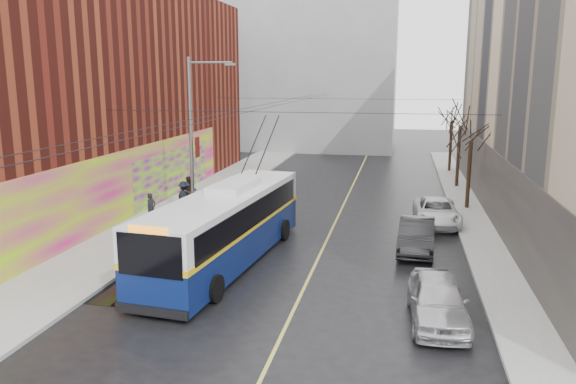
{
  "coord_description": "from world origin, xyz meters",
  "views": [
    {
      "loc": [
        4.95,
        -18.8,
        7.96
      ],
      "look_at": [
        -0.19,
        6.46,
        2.65
      ],
      "focal_mm": 35.0,
      "sensor_mm": 36.0,
      "label": 1
    }
  ],
  "objects_px": {
    "pedestrian_a": "(151,209)",
    "pedestrian_b": "(190,192)",
    "tree_mid": "(461,116)",
    "parked_car_c": "(436,212)",
    "parked_car_a": "(438,300)",
    "tree_far": "(453,111)",
    "parked_car_b": "(416,236)",
    "following_car": "(275,186)",
    "streetlight_pole": "(194,135)",
    "pedestrian_c": "(184,197)",
    "trolleybus": "(226,226)",
    "tree_near": "(472,128)"
  },
  "relations": [
    {
      "from": "parked_car_b",
      "to": "tree_near",
      "type": "bearing_deg",
      "value": 73.37
    },
    {
      "from": "tree_far",
      "to": "pedestrian_b",
      "type": "xyz_separation_m",
      "value": [
        -16.6,
        -17.14,
        -4.06
      ]
    },
    {
      "from": "tree_mid",
      "to": "parked_car_c",
      "type": "distance_m",
      "value": 11.92
    },
    {
      "from": "tree_mid",
      "to": "trolleybus",
      "type": "height_order",
      "value": "tree_mid"
    },
    {
      "from": "tree_far",
      "to": "parked_car_a",
      "type": "height_order",
      "value": "tree_far"
    },
    {
      "from": "streetlight_pole",
      "to": "tree_far",
      "type": "relative_size",
      "value": 1.37
    },
    {
      "from": "pedestrian_a",
      "to": "pedestrian_b",
      "type": "distance_m",
      "value": 4.43
    },
    {
      "from": "streetlight_pole",
      "to": "parked_car_b",
      "type": "distance_m",
      "value": 13.0
    },
    {
      "from": "parked_car_a",
      "to": "pedestrian_b",
      "type": "height_order",
      "value": "pedestrian_b"
    },
    {
      "from": "streetlight_pole",
      "to": "trolleybus",
      "type": "bearing_deg",
      "value": -59.6
    },
    {
      "from": "parked_car_a",
      "to": "tree_far",
      "type": "bearing_deg",
      "value": 82.35
    },
    {
      "from": "streetlight_pole",
      "to": "tree_far",
      "type": "bearing_deg",
      "value": 52.88
    },
    {
      "from": "following_car",
      "to": "pedestrian_a",
      "type": "height_order",
      "value": "pedestrian_a"
    },
    {
      "from": "parked_car_b",
      "to": "pedestrian_b",
      "type": "xyz_separation_m",
      "value": [
        -13.4,
        5.95,
        0.34
      ]
    },
    {
      "from": "parked_car_b",
      "to": "following_car",
      "type": "xyz_separation_m",
      "value": [
        -9.11,
        10.52,
        -0.02
      ]
    },
    {
      "from": "following_car",
      "to": "pedestrian_c",
      "type": "bearing_deg",
      "value": -113.85
    },
    {
      "from": "tree_mid",
      "to": "tree_far",
      "type": "distance_m",
      "value": 7.0
    },
    {
      "from": "parked_car_a",
      "to": "tree_near",
      "type": "bearing_deg",
      "value": 78.27
    },
    {
      "from": "trolleybus",
      "to": "pedestrian_b",
      "type": "height_order",
      "value": "trolleybus"
    },
    {
      "from": "following_car",
      "to": "pedestrian_c",
      "type": "distance_m",
      "value": 7.44
    },
    {
      "from": "parked_car_c",
      "to": "pedestrian_a",
      "type": "relative_size",
      "value": 2.91
    },
    {
      "from": "pedestrian_a",
      "to": "pedestrian_c",
      "type": "relative_size",
      "value": 0.9
    },
    {
      "from": "tree_far",
      "to": "pedestrian_c",
      "type": "distance_m",
      "value": 25.24
    },
    {
      "from": "tree_far",
      "to": "parked_car_a",
      "type": "bearing_deg",
      "value": -94.97
    },
    {
      "from": "parked_car_a",
      "to": "parked_car_b",
      "type": "bearing_deg",
      "value": 91.15
    },
    {
      "from": "parked_car_c",
      "to": "pedestrian_b",
      "type": "relative_size",
      "value": 2.67
    },
    {
      "from": "tree_mid",
      "to": "tree_far",
      "type": "bearing_deg",
      "value": 90.0
    },
    {
      "from": "streetlight_pole",
      "to": "pedestrian_b",
      "type": "relative_size",
      "value": 4.82
    },
    {
      "from": "streetlight_pole",
      "to": "pedestrian_a",
      "type": "xyz_separation_m",
      "value": [
        -1.96,
        -1.54,
        -3.84
      ]
    },
    {
      "from": "tree_mid",
      "to": "parked_car_a",
      "type": "bearing_deg",
      "value": -96.42
    },
    {
      "from": "tree_far",
      "to": "pedestrian_b",
      "type": "relative_size",
      "value": 3.51
    },
    {
      "from": "parked_car_a",
      "to": "following_car",
      "type": "xyz_separation_m",
      "value": [
        -9.63,
        18.25,
        -0.04
      ]
    },
    {
      "from": "pedestrian_c",
      "to": "following_car",
      "type": "bearing_deg",
      "value": -86.56
    },
    {
      "from": "parked_car_b",
      "to": "pedestrian_a",
      "type": "xyz_separation_m",
      "value": [
        -13.9,
        1.55,
        0.26
      ]
    },
    {
      "from": "streetlight_pole",
      "to": "tree_far",
      "type": "distance_m",
      "value": 25.09
    },
    {
      "from": "tree_far",
      "to": "parked_car_b",
      "type": "bearing_deg",
      "value": -97.89
    },
    {
      "from": "parked_car_c",
      "to": "pedestrian_c",
      "type": "distance_m",
      "value": 14.3
    },
    {
      "from": "parked_car_c",
      "to": "trolleybus",
      "type": "bearing_deg",
      "value": -139.93
    },
    {
      "from": "parked_car_a",
      "to": "pedestrian_c",
      "type": "height_order",
      "value": "pedestrian_c"
    },
    {
      "from": "streetlight_pole",
      "to": "tree_mid",
      "type": "bearing_deg",
      "value": 40.65
    },
    {
      "from": "tree_mid",
      "to": "tree_far",
      "type": "xyz_separation_m",
      "value": [
        0.0,
        7.0,
        -0.11
      ]
    },
    {
      "from": "tree_mid",
      "to": "tree_far",
      "type": "relative_size",
      "value": 1.02
    },
    {
      "from": "tree_mid",
      "to": "parked_car_c",
      "type": "relative_size",
      "value": 1.34
    },
    {
      "from": "tree_near",
      "to": "following_car",
      "type": "height_order",
      "value": "tree_near"
    },
    {
      "from": "tree_mid",
      "to": "pedestrian_c",
      "type": "xyz_separation_m",
      "value": [
        -16.28,
        -11.85,
        -4.15
      ]
    },
    {
      "from": "tree_near",
      "to": "pedestrian_b",
      "type": "height_order",
      "value": "tree_near"
    },
    {
      "from": "trolleybus",
      "to": "tree_far",
      "type": "bearing_deg",
      "value": 72.38
    },
    {
      "from": "trolleybus",
      "to": "pedestrian_b",
      "type": "bearing_deg",
      "value": 124.95
    },
    {
      "from": "streetlight_pole",
      "to": "parked_car_b",
      "type": "relative_size",
      "value": 1.98
    },
    {
      "from": "tree_far",
      "to": "streetlight_pole",
      "type": "bearing_deg",
      "value": -127.12
    }
  ]
}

